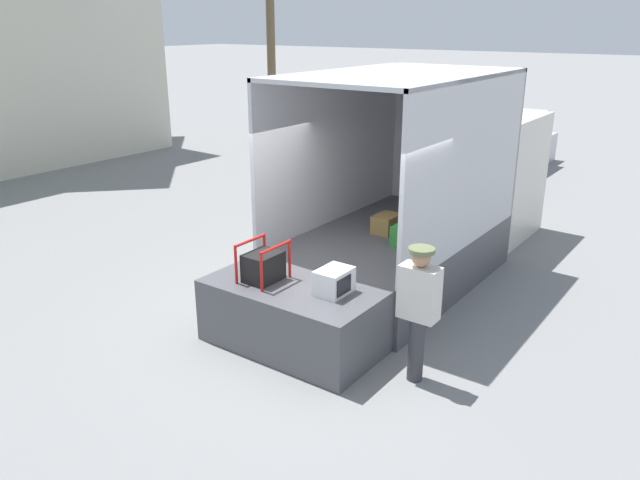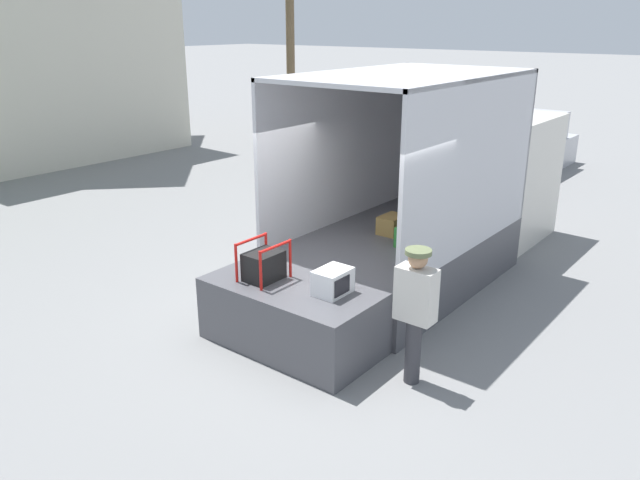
% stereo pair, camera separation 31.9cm
% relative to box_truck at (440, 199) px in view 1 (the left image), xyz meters
% --- Properties ---
extents(ground_plane, '(160.00, 160.00, 0.00)m').
position_rel_box_truck_xyz_m(ground_plane, '(-3.56, 0.00, -0.99)').
color(ground_plane, gray).
extents(box_truck, '(6.05, 2.32, 3.21)m').
position_rel_box_truck_xyz_m(box_truck, '(0.00, 0.00, 0.00)').
color(box_truck, silver).
rests_on(box_truck, ground).
extents(tailgate_deck, '(1.19, 2.21, 0.82)m').
position_rel_box_truck_xyz_m(tailgate_deck, '(-4.16, 0.00, -0.58)').
color(tailgate_deck, '#4C4C51').
rests_on(tailgate_deck, ground).
extents(microwave, '(0.45, 0.34, 0.31)m').
position_rel_box_truck_xyz_m(microwave, '(-4.04, -0.54, -0.01)').
color(microwave, white).
rests_on(microwave, tailgate_deck).
extents(portable_generator, '(0.58, 0.45, 0.50)m').
position_rel_box_truck_xyz_m(portable_generator, '(-4.22, 0.40, 0.02)').
color(portable_generator, black).
rests_on(portable_generator, tailgate_deck).
extents(worker_person, '(0.29, 0.44, 1.61)m').
position_rel_box_truck_xyz_m(worker_person, '(-3.97, -1.62, -0.01)').
color(worker_person, '#38383D').
rests_on(worker_person, ground).
extents(pickup_truck_silver, '(5.03, 1.89, 1.55)m').
position_rel_box_truck_xyz_m(pickup_truck_silver, '(6.83, 1.55, -0.37)').
color(pickup_truck_silver, '#B7B7BC').
rests_on(pickup_truck_silver, ground).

